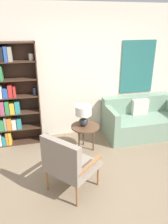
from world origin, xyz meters
The scene contains 7 objects.
ground_plane centered at (0.00, 0.00, 0.00)m, with size 14.00×14.00×0.00m, color #847056.
wall_back centered at (0.03, 2.03, 1.35)m, with size 6.40×0.08×2.70m.
bookshelf centered at (-1.22, 1.84, 1.00)m, with size 0.92×0.30×2.02m.
armchair centered at (-0.38, 0.16, 0.52)m, with size 0.88×0.88×0.92m.
couch centered at (1.52, 1.59, 0.31)m, with size 1.62×0.83×0.81m.
side_table centered at (0.15, 1.25, 0.46)m, with size 0.55×0.55×0.51m.
table_lamp centered at (0.12, 1.27, 0.77)m, with size 0.30×0.30×0.40m.
Camera 1 is at (-0.77, -2.37, 2.33)m, focal length 35.00 mm.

